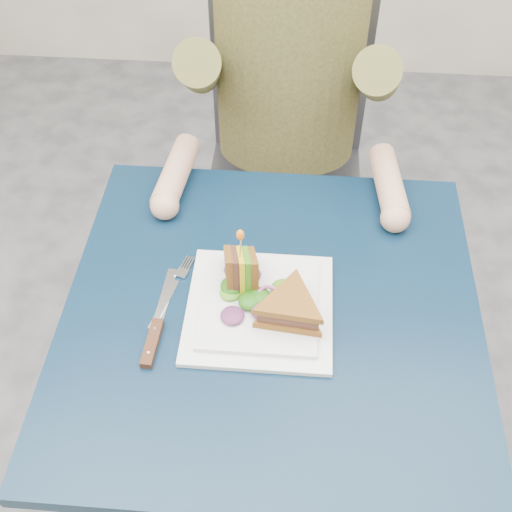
# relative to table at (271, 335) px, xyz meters

# --- Properties ---
(ground) EXTENTS (4.00, 4.00, 0.00)m
(ground) POSITION_rel_table_xyz_m (0.00, 0.00, -0.65)
(ground) COLOR #505053
(ground) RESTS_ON ground
(table) EXTENTS (0.75, 0.75, 0.73)m
(table) POSITION_rel_table_xyz_m (0.00, 0.00, 0.00)
(table) COLOR black
(table) RESTS_ON ground
(chair) EXTENTS (0.42, 0.40, 0.93)m
(chair) POSITION_rel_table_xyz_m (0.00, 0.71, -0.11)
(chair) COLOR #47474C
(chair) RESTS_ON ground
(diner) EXTENTS (0.54, 0.59, 0.74)m
(diner) POSITION_rel_table_xyz_m (-0.00, 0.60, 0.26)
(diner) COLOR #4C4722
(diner) RESTS_ON chair
(plate) EXTENTS (0.26, 0.26, 0.02)m
(plate) POSITION_rel_table_xyz_m (-0.02, -0.00, 0.09)
(plate) COLOR white
(plate) RESTS_ON table
(sandwich_flat) EXTENTS (0.15, 0.15, 0.05)m
(sandwich_flat) POSITION_rel_table_xyz_m (0.03, -0.03, 0.12)
(sandwich_flat) COLOR brown
(sandwich_flat) RESTS_ON plate
(sandwich_upright) EXTENTS (0.08, 0.12, 0.12)m
(sandwich_upright) POSITION_rel_table_xyz_m (-0.06, 0.04, 0.13)
(sandwich_upright) COLOR brown
(sandwich_upright) RESTS_ON plate
(fork) EXTENTS (0.06, 0.18, 0.01)m
(fork) POSITION_rel_table_xyz_m (-0.19, 0.02, 0.08)
(fork) COLOR silver
(fork) RESTS_ON table
(knife) EXTENTS (0.03, 0.22, 0.02)m
(knife) POSITION_rel_table_xyz_m (-0.20, -0.07, 0.09)
(knife) COLOR silver
(knife) RESTS_ON table
(toothpick) EXTENTS (0.01, 0.01, 0.06)m
(toothpick) POSITION_rel_table_xyz_m (-0.06, 0.04, 0.20)
(toothpick) COLOR tan
(toothpick) RESTS_ON sandwich_upright
(toothpick_frill) EXTENTS (0.01, 0.01, 0.02)m
(toothpick_frill) POSITION_rel_table_xyz_m (-0.06, 0.04, 0.23)
(toothpick_frill) COLOR orange
(toothpick_frill) RESTS_ON sandwich_upright
(lettuce_spill) EXTENTS (0.15, 0.13, 0.02)m
(lettuce_spill) POSITION_rel_table_xyz_m (-0.02, 0.01, 0.11)
(lettuce_spill) COLOR #337A14
(lettuce_spill) RESTS_ON plate
(onion_ring) EXTENTS (0.04, 0.04, 0.02)m
(onion_ring) POSITION_rel_table_xyz_m (-0.01, 0.00, 0.11)
(onion_ring) COLOR #9E4C7A
(onion_ring) RESTS_ON plate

